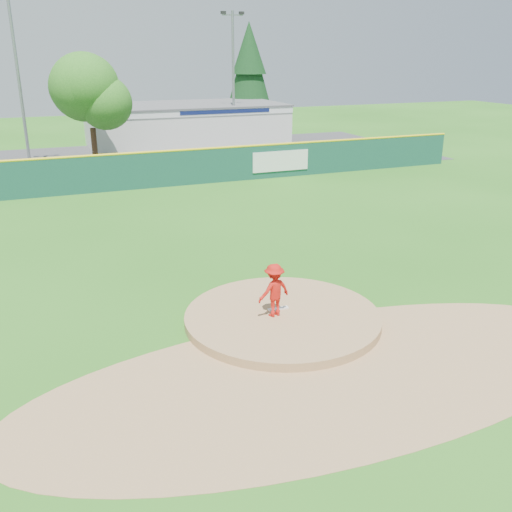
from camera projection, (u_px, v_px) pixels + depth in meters
name	position (u px, v px, depth m)	size (l,w,h in m)	color
ground	(282.00, 321.00, 16.07)	(120.00, 120.00, 0.00)	#286B19
pitchers_mound	(282.00, 321.00, 16.07)	(5.50, 5.50, 0.50)	#9E774C
pitching_rubber	(278.00, 309.00, 16.24)	(0.60, 0.15, 0.04)	white
infield_dirt_arc	(335.00, 374.00, 13.45)	(15.40, 15.40, 0.01)	#9E774C
parking_lot	(122.00, 161.00, 39.65)	(44.00, 16.00, 0.02)	#38383A
pitcher	(274.00, 290.00, 15.63)	(0.98, 0.56, 1.51)	red
van	(248.00, 160.00, 36.39)	(2.13, 4.61, 1.28)	silver
pool_building_grp	(186.00, 125.00, 45.56)	(15.20, 8.20, 3.31)	silver
fence_banners	(120.00, 173.00, 30.84)	(22.68, 0.04, 1.20)	#51140B
outfield_fence	(148.00, 169.00, 31.43)	(40.00, 0.14, 2.07)	#15463A
deciduous_tree	(90.00, 96.00, 35.67)	(5.60, 5.60, 7.36)	#382314
conifer_tree	(249.00, 72.00, 50.21)	(4.40, 4.40, 9.50)	#382314
light_pole_left	(18.00, 71.00, 35.51)	(1.75, 0.25, 11.00)	gray
light_pole_right	(233.00, 75.00, 42.69)	(1.75, 0.25, 10.00)	gray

